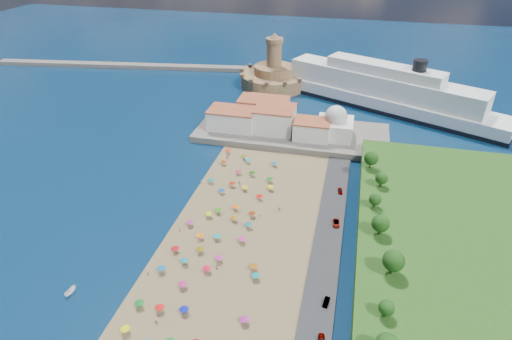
# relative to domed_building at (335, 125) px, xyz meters

# --- Properties ---
(ground) EXTENTS (700.00, 700.00, 0.00)m
(ground) POSITION_rel_domed_building_xyz_m (-30.00, -71.00, -8.97)
(ground) COLOR #071938
(ground) RESTS_ON ground
(terrace) EXTENTS (90.00, 36.00, 3.00)m
(terrace) POSITION_rel_domed_building_xyz_m (-20.00, 2.00, -7.47)
(terrace) COLOR #59544C
(terrace) RESTS_ON ground
(jetty) EXTENTS (18.00, 70.00, 2.40)m
(jetty) POSITION_rel_domed_building_xyz_m (-42.00, 37.00, -7.77)
(jetty) COLOR #59544C
(jetty) RESTS_ON ground
(breakwater) EXTENTS (199.03, 34.77, 2.60)m
(breakwater) POSITION_rel_domed_building_xyz_m (-140.00, 82.00, -7.67)
(breakwater) COLOR #59544C
(breakwater) RESTS_ON ground
(waterfront_buildings) EXTENTS (57.00, 29.00, 11.00)m
(waterfront_buildings) POSITION_rel_domed_building_xyz_m (-33.05, 2.64, -1.10)
(waterfront_buildings) COLOR silver
(waterfront_buildings) RESTS_ON terrace
(domed_building) EXTENTS (16.00, 16.00, 15.00)m
(domed_building) POSITION_rel_domed_building_xyz_m (0.00, 0.00, 0.00)
(domed_building) COLOR silver
(domed_building) RESTS_ON terrace
(fortress) EXTENTS (40.00, 40.00, 32.40)m
(fortress) POSITION_rel_domed_building_xyz_m (-42.00, 67.00, -2.29)
(fortress) COLOR #A47C52
(fortress) RESTS_ON ground
(cruise_ship) EXTENTS (130.20, 73.67, 29.26)m
(cruise_ship) POSITION_rel_domed_building_xyz_m (20.91, 48.85, -0.31)
(cruise_ship) COLOR black
(cruise_ship) RESTS_ON ground
(beach_parasols) EXTENTS (32.98, 117.63, 2.20)m
(beach_parasols) POSITION_rel_domed_building_xyz_m (-31.36, -81.92, -6.83)
(beach_parasols) COLOR gray
(beach_parasols) RESTS_ON beach
(beachgoers) EXTENTS (34.31, 97.63, 1.89)m
(beachgoers) POSITION_rel_domed_building_xyz_m (-33.51, -76.09, -7.84)
(beachgoers) COLOR tan
(beachgoers) RESTS_ON beach
(moored_boats) EXTENTS (5.56, 24.81, 1.69)m
(moored_boats) POSITION_rel_domed_building_xyz_m (-62.05, -121.10, -8.14)
(moored_boats) COLOR white
(moored_boats) RESTS_ON ground
(parked_cars) EXTENTS (2.64, 72.19, 1.42)m
(parked_cars) POSITION_rel_domed_building_xyz_m (6.00, -76.79, -7.61)
(parked_cars) COLOR gray
(parked_cars) RESTS_ON promenade
(hillside_trees) EXTENTS (12.13, 102.01, 7.82)m
(hillside_trees) POSITION_rel_domed_building_xyz_m (19.32, -78.85, 1.14)
(hillside_trees) COLOR #382314
(hillside_trees) RESTS_ON hillside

